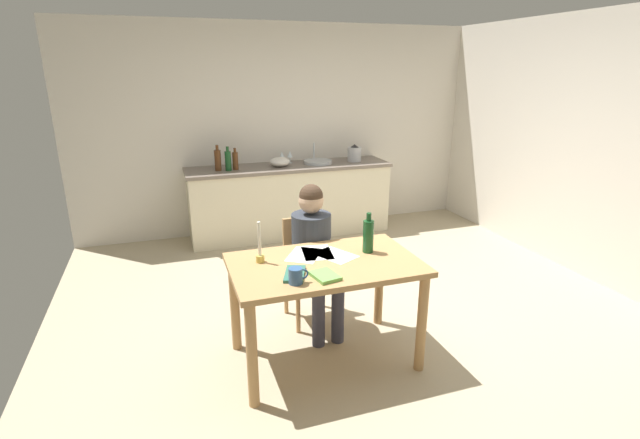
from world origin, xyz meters
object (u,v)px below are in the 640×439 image
(chair_at_table, at_px, (308,264))
(sink_unit, at_px, (318,162))
(wine_glass_near_sink, at_px, (290,154))
(coffee_mug, at_px, (296,276))
(book_cookery, at_px, (325,276))
(bottle_oil, at_px, (218,160))
(stovetop_kettle, at_px, (354,154))
(dining_table, at_px, (325,278))
(bottle_wine_red, at_px, (235,160))
(candlestick, at_px, (260,251))
(bottle_vinegar, at_px, (228,160))
(book_magazine, at_px, (295,274))
(mixing_bowl, at_px, (280,162))
(person_seated, at_px, (314,249))
(wine_glass_by_kettle, at_px, (282,155))
(wine_bottle_on_table, at_px, (368,236))

(chair_at_table, xyz_separation_m, sink_unit, (0.79, 2.12, 0.44))
(wine_glass_near_sink, bearing_deg, sink_unit, -24.11)
(coffee_mug, height_order, book_cookery, coffee_mug)
(bottle_oil, relative_size, stovetop_kettle, 1.38)
(dining_table, height_order, book_cookery, book_cookery)
(coffee_mug, xyz_separation_m, bottle_wine_red, (0.10, 2.98, 0.18))
(candlestick, xyz_separation_m, sink_unit, (1.29, 2.62, 0.07))
(book_cookery, bearing_deg, bottle_vinegar, 82.56)
(dining_table, xyz_separation_m, book_magazine, (-0.26, -0.14, 0.13))
(mixing_bowl, bearing_deg, chair_at_table, -97.86)
(bottle_oil, relative_size, bottle_vinegar, 1.06)
(book_magazine, bearing_deg, bottle_vinegar, 111.45)
(person_seated, xyz_separation_m, bottle_oil, (-0.47, 2.23, 0.35))
(chair_at_table, relative_size, sink_unit, 2.41)
(dining_table, bearing_deg, stovetop_kettle, 63.63)
(person_seated, distance_m, book_magazine, 0.73)
(stovetop_kettle, height_order, wine_glass_by_kettle, stovetop_kettle)
(wine_bottle_on_table, height_order, mixing_bowl, wine_bottle_on_table)
(stovetop_kettle, bearing_deg, dining_table, -116.37)
(stovetop_kettle, bearing_deg, sink_unit, 179.53)
(book_magazine, relative_size, bottle_wine_red, 0.96)
(dining_table, distance_m, wine_bottle_on_table, 0.44)
(dining_table, xyz_separation_m, book_cookery, (-0.08, -0.24, 0.13))
(coffee_mug, bearing_deg, wine_glass_near_sink, 75.43)
(sink_unit, distance_m, bottle_wine_red, 1.05)
(chair_at_table, height_order, person_seated, person_seated)
(sink_unit, bearing_deg, bottle_vinegar, -176.32)
(person_seated, bearing_deg, bottle_oil, 101.81)
(coffee_mug, relative_size, bottle_wine_red, 0.50)
(person_seated, distance_m, sink_unit, 2.41)
(chair_at_table, height_order, coffee_mug, coffee_mug)
(book_cookery, distance_m, wine_glass_by_kettle, 3.20)
(chair_at_table, xyz_separation_m, stovetop_kettle, (1.29, 2.12, 0.51))
(person_seated, relative_size, bottle_wine_red, 4.62)
(bottle_vinegar, height_order, wine_glass_near_sink, bottle_vinegar)
(bottle_wine_red, height_order, mixing_bowl, bottle_wine_red)
(candlestick, bearing_deg, person_seated, 34.49)
(coffee_mug, height_order, wine_glass_near_sink, wine_glass_near_sink)
(bottle_wine_red, bearing_deg, wine_glass_by_kettle, 17.33)
(dining_table, height_order, stovetop_kettle, stovetop_kettle)
(bottle_oil, height_order, wine_glass_near_sink, bottle_oil)
(candlestick, bearing_deg, sink_unit, 63.71)
(dining_table, bearing_deg, bottle_vinegar, 95.76)
(coffee_mug, bearing_deg, wine_glass_by_kettle, 77.22)
(book_cookery, bearing_deg, coffee_mug, 175.72)
(chair_at_table, height_order, wine_glass_near_sink, wine_glass_near_sink)
(chair_at_table, xyz_separation_m, coffee_mug, (-0.36, -0.90, 0.34))
(dining_table, bearing_deg, coffee_mug, -137.34)
(coffee_mug, xyz_separation_m, candlestick, (-0.14, 0.41, 0.03))
(candlestick, relative_size, wine_bottle_on_table, 0.98)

